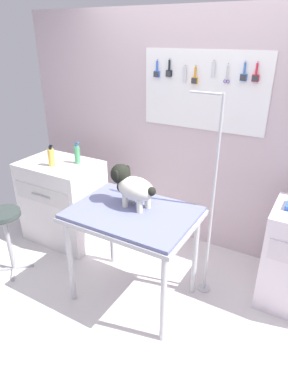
% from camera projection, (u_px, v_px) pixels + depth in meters
% --- Properties ---
extents(ground, '(4.40, 4.00, 0.04)m').
position_uv_depth(ground, '(129.00, 311.00, 2.75)').
color(ground, silver).
extents(rear_wall_panel, '(4.00, 0.11, 2.30)m').
position_uv_depth(rear_wall_panel, '(197.00, 136.00, 3.23)').
color(rear_wall_panel, '#C1ABB2').
rests_on(rear_wall_panel, ground).
extents(grooming_table, '(0.97, 0.71, 0.84)m').
position_uv_depth(grooming_table, '(133.00, 220.00, 2.57)').
color(grooming_table, '#B7B7BC').
rests_on(grooming_table, ground).
extents(grooming_arm, '(0.29, 0.11, 1.71)m').
position_uv_depth(grooming_arm, '(211.00, 211.00, 2.62)').
color(grooming_arm, '#B7B7BC').
rests_on(grooming_arm, ground).
extents(dog, '(0.44, 0.24, 0.32)m').
position_uv_depth(dog, '(131.00, 186.00, 2.55)').
color(dog, silver).
rests_on(dog, grooming_table).
extents(counter_left, '(0.80, 0.58, 0.88)m').
position_uv_depth(counter_left, '(63.00, 201.00, 3.54)').
color(counter_left, silver).
rests_on(counter_left, ground).
extents(stool, '(0.31, 0.31, 0.64)m').
position_uv_depth(stool, '(5.00, 224.00, 2.99)').
color(stool, '#9E9EA3').
rests_on(stool, ground).
extents(spray_bottle_tall, '(0.06, 0.06, 0.22)m').
position_uv_depth(spray_bottle_tall, '(77.00, 154.00, 3.31)').
color(spray_bottle_tall, '#479863').
rests_on(spray_bottle_tall, counter_left).
extents(pump_bottle_white, '(0.07, 0.07, 0.22)m').
position_uv_depth(pump_bottle_white, '(51.00, 157.00, 3.24)').
color(pump_bottle_white, '#E4B84B').
rests_on(pump_bottle_white, counter_left).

